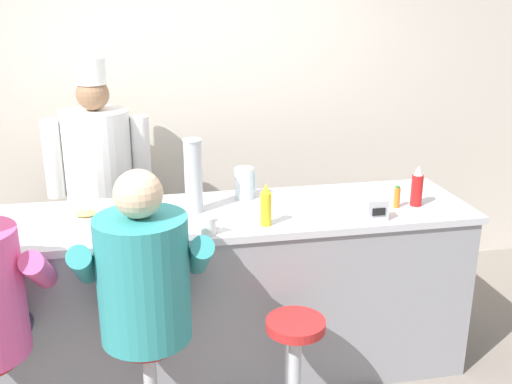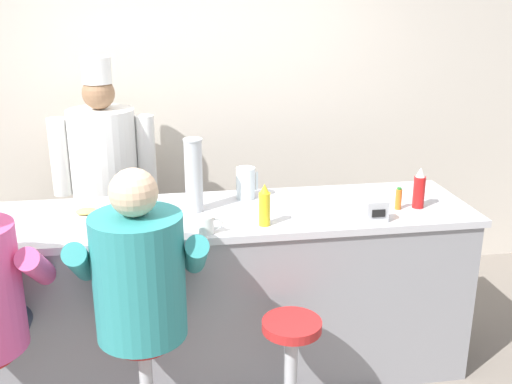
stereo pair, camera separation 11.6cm
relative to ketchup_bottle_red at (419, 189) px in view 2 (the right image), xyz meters
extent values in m
cube|color=beige|center=(-1.17, 1.42, 0.22)|extent=(10.00, 0.06, 2.70)
cube|color=gray|center=(-1.17, 0.11, -0.64)|extent=(2.90, 0.72, 0.98)
cube|color=#BCBCC1|center=(-1.17, 0.11, -0.13)|extent=(2.96, 0.75, 0.04)
cylinder|color=red|center=(0.00, 0.00, -0.02)|extent=(0.07, 0.07, 0.18)
cone|color=white|center=(0.00, 0.00, 0.10)|extent=(0.05, 0.05, 0.05)
cylinder|color=yellow|center=(-0.92, -0.13, -0.02)|extent=(0.06, 0.06, 0.18)
cone|color=yellow|center=(-0.92, -0.13, 0.09)|extent=(0.05, 0.05, 0.05)
cylinder|color=orange|center=(-0.12, -0.01, -0.05)|extent=(0.04, 0.04, 0.12)
cylinder|color=#287F2D|center=(-0.12, -0.01, 0.01)|extent=(0.02, 0.02, 0.01)
cylinder|color=silver|center=(-0.95, 0.32, -0.02)|extent=(0.11, 0.11, 0.19)
cube|color=silver|center=(-0.89, 0.32, -0.01)|extent=(0.01, 0.01, 0.11)
cylinder|color=white|center=(-1.87, 0.14, -0.10)|extent=(0.26, 0.26, 0.02)
ellipsoid|color=#E0BC60|center=(-1.87, 0.14, -0.08)|extent=(0.12, 0.09, 0.03)
cylinder|color=#B24C47|center=(-1.70, -0.16, -0.08)|extent=(0.13, 0.13, 0.05)
cylinder|color=white|center=(-1.23, -0.20, -0.06)|extent=(0.08, 0.08, 0.09)
torus|color=white|center=(-1.18, -0.20, -0.06)|extent=(0.07, 0.01, 0.07)
cylinder|color=#B7BABF|center=(-1.27, 0.15, 0.09)|extent=(0.10, 0.10, 0.41)
cylinder|color=silver|center=(-1.27, 0.15, 0.30)|extent=(0.11, 0.11, 0.01)
cube|color=silver|center=(-0.32, -0.17, -0.05)|extent=(0.12, 0.07, 0.12)
cube|color=black|center=(-0.32, -0.21, -0.05)|extent=(0.07, 0.01, 0.04)
cylinder|color=#33384C|center=(-2.20, -0.28, -0.48)|extent=(0.16, 0.42, 0.16)
cylinder|color=#E54C8C|center=(-2.04, -0.37, -0.16)|extent=(0.11, 0.45, 0.36)
cylinder|color=red|center=(-1.57, -0.49, -0.52)|extent=(0.30, 0.30, 0.05)
cylinder|color=#33384C|center=(-1.68, -0.27, -0.48)|extent=(0.16, 0.43, 0.16)
cylinder|color=#33384C|center=(-1.47, -0.27, -0.48)|extent=(0.16, 0.43, 0.16)
cylinder|color=teal|center=(-1.57, -0.49, -0.19)|extent=(0.43, 0.43, 0.61)
cylinder|color=teal|center=(-1.84, -0.37, -0.16)|extent=(0.11, 0.46, 0.37)
cylinder|color=teal|center=(-1.30, -0.37, -0.16)|extent=(0.11, 0.46, 0.37)
sphere|color=#DBB28E|center=(-1.57, -0.49, 0.22)|extent=(0.22, 0.22, 0.22)
cylinder|color=#B2B5BA|center=(-0.84, -0.49, -0.81)|extent=(0.07, 0.07, 0.60)
cylinder|color=red|center=(-0.84, -0.49, -0.52)|extent=(0.30, 0.30, 0.05)
cube|color=#232328|center=(-1.83, 1.02, -0.71)|extent=(0.35, 0.19, 0.83)
cube|color=white|center=(-1.83, 0.96, -0.55)|extent=(0.31, 0.02, 0.50)
cylinder|color=white|center=(-1.83, 1.02, 0.01)|extent=(0.45, 0.45, 0.62)
sphere|color=#8C6647|center=(-1.83, 1.02, 0.43)|extent=(0.21, 0.21, 0.21)
cylinder|color=white|center=(-1.83, 1.02, 0.58)|extent=(0.19, 0.19, 0.17)
cylinder|color=white|center=(-2.12, 1.02, 0.01)|extent=(0.13, 0.13, 0.53)
cylinder|color=white|center=(-1.55, 1.02, 0.01)|extent=(0.13, 0.13, 0.53)
camera|label=1|loc=(-1.55, -3.03, 1.06)|focal=42.00mm
camera|label=2|loc=(-1.44, -3.05, 1.06)|focal=42.00mm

